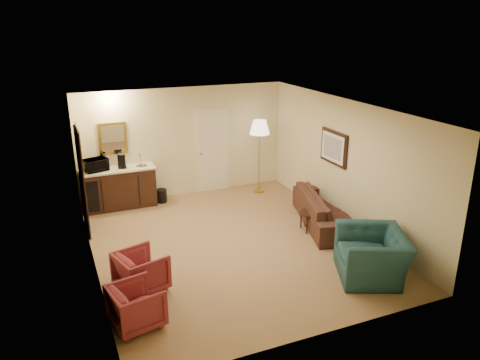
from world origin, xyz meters
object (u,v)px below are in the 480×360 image
(microwave, at_px, (95,164))
(waste_bin, at_px, (162,196))
(rose_chair_far, at_px, (136,304))
(floor_lamp, at_px, (259,157))
(wetbar_cabinet, at_px, (119,188))
(coffee_maker, at_px, (122,161))
(rose_chair_near, at_px, (141,269))
(teal_armchair, at_px, (373,248))
(coffee_table, at_px, (314,220))
(sofa, at_px, (326,204))

(microwave, bearing_deg, waste_bin, -21.09)
(rose_chair_far, xyz_separation_m, microwave, (0.05, 4.55, 0.75))
(floor_lamp, bearing_deg, wetbar_cabinet, 174.54)
(wetbar_cabinet, height_order, coffee_maker, coffee_maker)
(waste_bin, bearing_deg, rose_chair_far, -107.94)
(rose_chair_far, height_order, coffee_maker, coffee_maker)
(wetbar_cabinet, relative_size, waste_bin, 5.32)
(wetbar_cabinet, relative_size, coffee_maker, 5.06)
(coffee_maker, bearing_deg, waste_bin, -17.20)
(coffee_maker, bearing_deg, rose_chair_far, -110.82)
(coffee_maker, bearing_deg, microwave, 165.50)
(rose_chair_near, relative_size, floor_lamp, 0.40)
(floor_lamp, relative_size, coffee_maker, 5.59)
(wetbar_cabinet, height_order, microwave, microwave)
(rose_chair_near, height_order, microwave, microwave)
(wetbar_cabinet, distance_m, waste_bin, 1.00)
(rose_chair_near, distance_m, rose_chair_far, 0.92)
(coffee_maker, bearing_deg, teal_armchair, -68.64)
(waste_bin, bearing_deg, coffee_table, -47.19)
(coffee_table, distance_m, microwave, 4.87)
(rose_chair_far, relative_size, coffee_table, 0.97)
(sofa, relative_size, waste_bin, 7.43)
(waste_bin, height_order, coffee_maker, coffee_maker)
(rose_chair_far, xyz_separation_m, waste_bin, (1.45, 4.47, -0.19))
(sofa, distance_m, rose_chair_near, 4.18)
(waste_bin, bearing_deg, microwave, 177.02)
(floor_lamp, xyz_separation_m, waste_bin, (-2.40, 0.25, -0.75))
(floor_lamp, height_order, coffee_maker, floor_lamp)
(rose_chair_near, relative_size, rose_chair_far, 1.05)
(sofa, distance_m, floor_lamp, 2.41)
(sofa, xyz_separation_m, waste_bin, (-2.85, 2.57, -0.29))
(teal_armchair, bearing_deg, coffee_table, -158.95)
(rose_chair_near, distance_m, floor_lamp, 4.94)
(rose_chair_far, xyz_separation_m, coffee_table, (3.95, 1.77, -0.14))
(coffee_table, xyz_separation_m, microwave, (-3.90, 2.77, 0.89))
(wetbar_cabinet, height_order, coffee_table, wetbar_cabinet)
(teal_armchair, distance_m, rose_chair_far, 3.86)
(teal_armchair, height_order, coffee_table, teal_armchair)
(coffee_table, height_order, waste_bin, coffee_table)
(teal_armchair, bearing_deg, coffee_maker, -121.48)
(coffee_table, xyz_separation_m, floor_lamp, (-0.10, 2.45, 0.70))
(teal_armchair, height_order, rose_chair_far, teal_armchair)
(microwave, relative_size, coffee_maker, 1.54)
(rose_chair_far, bearing_deg, sofa, -78.46)
(rose_chair_near, xyz_separation_m, floor_lamp, (3.60, 3.34, 0.55))
(coffee_maker, bearing_deg, wetbar_cabinet, 161.44)
(floor_lamp, xyz_separation_m, coffee_maker, (-3.24, 0.31, 0.18))
(waste_bin, bearing_deg, coffee_maker, 175.94)
(rose_chair_near, xyz_separation_m, rose_chair_far, (-0.25, -0.89, -0.02))
(sofa, relative_size, coffee_table, 3.24)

